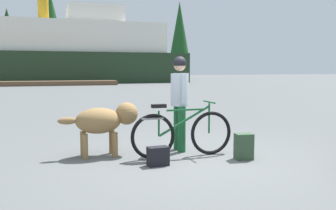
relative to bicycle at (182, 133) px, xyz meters
The scene contains 11 objects.
ground_plane 0.52m from the bicycle, 61.35° to the right, with size 160.00×160.00×0.00m, color #595B5B.
bicycle is the anchor object (origin of this frame).
person_cyclist 0.78m from the bicycle, 74.84° to the left, with size 0.32×0.53×1.70m.
dog 1.33m from the bicycle, 158.21° to the left, with size 1.34×0.51×0.90m.
backpack 1.04m from the bicycle, 28.40° to the right, with size 0.28×0.20×0.43m, color #334C33.
handbag_pannier 0.73m from the bicycle, 143.13° to the right, with size 0.32×0.18×0.29m, color black.
dock_pier 29.26m from the bicycle, 97.30° to the left, with size 15.91×2.30×0.40m, color brown.
ferry_boat 35.47m from the bicycle, 88.48° to the left, with size 24.14×7.45×8.80m.
pine_tree_far_left 49.35m from the bicycle, 97.83° to the left, with size 3.47×3.47×9.57m.
pine_tree_center 49.27m from the bicycle, 91.27° to the left, with size 4.19×4.19×12.14m.
pine_tree_far_right 50.65m from the bicycle, 69.69° to the left, with size 3.19×3.19×11.59m.
Camera 1 is at (-2.32, -5.40, 1.48)m, focal length 39.29 mm.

